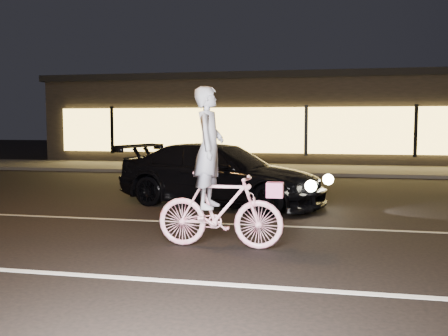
# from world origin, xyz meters

# --- Properties ---
(ground) EXTENTS (90.00, 90.00, 0.00)m
(ground) POSITION_xyz_m (0.00, 0.00, 0.00)
(ground) COLOR black
(ground) RESTS_ON ground
(lane_stripe_near) EXTENTS (60.00, 0.12, 0.01)m
(lane_stripe_near) POSITION_xyz_m (0.00, -1.50, 0.00)
(lane_stripe_near) COLOR silver
(lane_stripe_near) RESTS_ON ground
(lane_stripe_far) EXTENTS (60.00, 0.10, 0.01)m
(lane_stripe_far) POSITION_xyz_m (0.00, 2.00, 0.00)
(lane_stripe_far) COLOR gray
(lane_stripe_far) RESTS_ON ground
(sidewalk) EXTENTS (30.00, 4.00, 0.12)m
(sidewalk) POSITION_xyz_m (0.00, 13.00, 0.06)
(sidewalk) COLOR #383533
(sidewalk) RESTS_ON ground
(storefront) EXTENTS (25.40, 8.42, 4.20)m
(storefront) POSITION_xyz_m (0.00, 18.97, 2.15)
(storefront) COLOR black
(storefront) RESTS_ON ground
(cyclist) EXTENTS (1.95, 0.67, 2.45)m
(cyclist) POSITION_xyz_m (-0.76, 0.22, 0.87)
(cyclist) COLOR #FF5489
(cyclist) RESTS_ON ground
(sedan) EXTENTS (5.28, 3.22, 1.43)m
(sedan) POSITION_xyz_m (-1.53, 4.13, 0.71)
(sedan) COLOR black
(sedan) RESTS_ON ground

